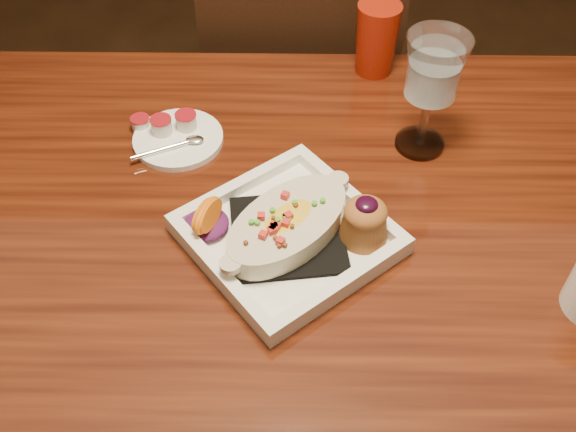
{
  "coord_description": "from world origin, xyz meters",
  "views": [
    {
      "loc": [
        -0.01,
        -0.6,
        1.44
      ],
      "look_at": [
        -0.02,
        0.01,
        0.77
      ],
      "focal_mm": 40.0,
      "sensor_mm": 36.0,
      "label": 1
    }
  ],
  "objects_px": {
    "chair_far": "(299,99)",
    "goblet": "(433,74)",
    "table": "(300,274)",
    "saucer": "(176,136)",
    "red_tumbler": "(376,39)",
    "plate": "(295,228)"
  },
  "relations": [
    {
      "from": "chair_far",
      "to": "table",
      "type": "bearing_deg",
      "value": 90.0
    },
    {
      "from": "table",
      "to": "red_tumbler",
      "type": "height_order",
      "value": "red_tumbler"
    },
    {
      "from": "chair_far",
      "to": "red_tumbler",
      "type": "relative_size",
      "value": 7.18
    },
    {
      "from": "chair_far",
      "to": "goblet",
      "type": "xyz_separation_m",
      "value": [
        0.19,
        -0.44,
        0.38
      ]
    },
    {
      "from": "chair_far",
      "to": "plate",
      "type": "bearing_deg",
      "value": 89.25
    },
    {
      "from": "chair_far",
      "to": "red_tumbler",
      "type": "distance_m",
      "value": 0.41
    },
    {
      "from": "goblet",
      "to": "red_tumbler",
      "type": "height_order",
      "value": "goblet"
    },
    {
      "from": "table",
      "to": "red_tumbler",
      "type": "distance_m",
      "value": 0.45
    },
    {
      "from": "table",
      "to": "plate",
      "type": "relative_size",
      "value": 4.32
    },
    {
      "from": "saucer",
      "to": "red_tumbler",
      "type": "relative_size",
      "value": 1.13
    },
    {
      "from": "plate",
      "to": "saucer",
      "type": "relative_size",
      "value": 2.37
    },
    {
      "from": "goblet",
      "to": "chair_far",
      "type": "bearing_deg",
      "value": 113.73
    },
    {
      "from": "table",
      "to": "saucer",
      "type": "relative_size",
      "value": 10.22
    },
    {
      "from": "red_tumbler",
      "to": "plate",
      "type": "bearing_deg",
      "value": -108.84
    },
    {
      "from": "table",
      "to": "plate",
      "type": "bearing_deg",
      "value": -119.95
    },
    {
      "from": "plate",
      "to": "goblet",
      "type": "bearing_deg",
      "value": 7.08
    },
    {
      "from": "saucer",
      "to": "goblet",
      "type": "bearing_deg",
      "value": -0.7
    },
    {
      "from": "chair_far",
      "to": "saucer",
      "type": "distance_m",
      "value": 0.54
    },
    {
      "from": "saucer",
      "to": "plate",
      "type": "bearing_deg",
      "value": -47.41
    },
    {
      "from": "plate",
      "to": "saucer",
      "type": "height_order",
      "value": "plate"
    },
    {
      "from": "chair_far",
      "to": "saucer",
      "type": "bearing_deg",
      "value": 64.92
    },
    {
      "from": "plate",
      "to": "table",
      "type": "bearing_deg",
      "value": 21.34
    }
  ]
}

